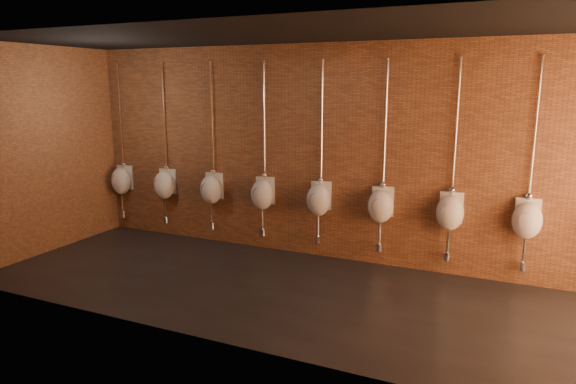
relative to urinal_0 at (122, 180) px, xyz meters
name	(u,v)px	position (x,y,z in m)	size (l,w,h in m)	color
ground	(295,293)	(4.00, -1.37, -0.93)	(8.50, 8.50, 0.00)	black
room_shell	(295,135)	(4.00, -1.37, 1.08)	(8.54, 3.04, 3.22)	black
urinal_0	(122,180)	(0.00, 0.00, 0.00)	(0.40, 0.36, 2.72)	white
urinal_1	(164,184)	(0.95, 0.00, 0.00)	(0.40, 0.36, 2.72)	white
urinal_2	(211,189)	(1.89, 0.00, 0.00)	(0.40, 0.36, 2.72)	white
urinal_3	(262,194)	(2.84, 0.00, 0.00)	(0.40, 0.36, 2.72)	white
urinal_4	(319,199)	(3.79, 0.00, 0.00)	(0.40, 0.36, 2.72)	white
urinal_5	(381,205)	(4.73, 0.00, 0.00)	(0.40, 0.36, 2.72)	white
urinal_6	(450,212)	(5.68, 0.00, 0.00)	(0.40, 0.36, 2.72)	white
urinal_7	(527,219)	(6.63, 0.00, 0.00)	(0.40, 0.36, 2.72)	white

